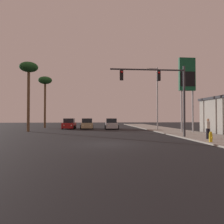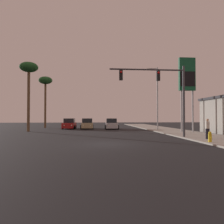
# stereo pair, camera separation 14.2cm
# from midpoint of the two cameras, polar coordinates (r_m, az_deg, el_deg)

# --- Properties ---
(ground_plane) EXTENTS (120.00, 120.00, 0.00)m
(ground_plane) POSITION_cam_midpoint_polar(r_m,az_deg,el_deg) (15.69, -1.50, -8.35)
(ground_plane) COLOR black
(sidewalk_right) EXTENTS (5.00, 60.00, 0.12)m
(sidewalk_right) POSITION_cam_midpoint_polar(r_m,az_deg,el_deg) (27.67, 17.22, -5.10)
(sidewalk_right) COLOR #9E998E
(sidewalk_right) RESTS_ON ground
(car_tan) EXTENTS (2.04, 4.33, 1.68)m
(car_tan) POSITION_cam_midpoint_polar(r_m,az_deg,el_deg) (35.60, -6.68, -3.16)
(car_tan) COLOR tan
(car_tan) RESTS_ON ground
(car_silver) EXTENTS (2.04, 4.34, 1.68)m
(car_silver) POSITION_cam_midpoint_polar(r_m,az_deg,el_deg) (34.95, -0.29, -3.20)
(car_silver) COLOR #B7B7BC
(car_silver) RESTS_ON ground
(car_red) EXTENTS (2.04, 4.34, 1.68)m
(car_red) POSITION_cam_midpoint_polar(r_m,az_deg,el_deg) (35.88, -11.23, -3.13)
(car_red) COLOR maroon
(car_red) RESTS_ON ground
(traffic_light_mast) EXTENTS (6.94, 0.36, 6.50)m
(traffic_light_mast) POSITION_cam_midpoint_polar(r_m,az_deg,el_deg) (20.55, 13.09, 6.51)
(traffic_light_mast) COLOR #38383D
(traffic_light_mast) RESTS_ON sidewalk_right
(street_lamp) EXTENTS (1.74, 0.24, 9.00)m
(street_lamp) POSITION_cam_midpoint_polar(r_m,az_deg,el_deg) (32.42, 11.42, 4.38)
(street_lamp) COLOR #99999E
(street_lamp) RESTS_ON sidewalk_right
(gas_station_sign) EXTENTS (2.00, 0.42, 9.00)m
(gas_station_sign) POSITION_cam_midpoint_polar(r_m,az_deg,el_deg) (28.31, 18.88, 8.32)
(gas_station_sign) COLOR #99999E
(gas_station_sign) RESTS_ON sidewalk_right
(fire_hydrant) EXTENTS (0.24, 0.34, 0.76)m
(fire_hydrant) POSITION_cam_midpoint_polar(r_m,az_deg,el_deg) (17.34, 24.17, -5.94)
(fire_hydrant) COLOR gold
(fire_hydrant) RESTS_ON sidewalk_right
(pedestrian_on_sidewalk) EXTENTS (0.34, 0.32, 1.67)m
(pedestrian_on_sidewalk) POSITION_cam_midpoint_polar(r_m,az_deg,el_deg) (19.59, 23.61, -3.80)
(pedestrian_on_sidewalk) COLOR #23232D
(pedestrian_on_sidewalk) RESTS_ON sidewalk_right
(palm_tree_mid) EXTENTS (2.40, 2.40, 9.10)m
(palm_tree_mid) POSITION_cam_midpoint_polar(r_m,az_deg,el_deg) (40.87, -17.17, 7.19)
(palm_tree_mid) COLOR brown
(palm_tree_mid) RESTS_ON ground
(palm_tree_near) EXTENTS (2.40, 2.40, 9.18)m
(palm_tree_near) POSITION_cam_midpoint_polar(r_m,az_deg,el_deg) (31.31, -21.06, 9.94)
(palm_tree_near) COLOR brown
(palm_tree_near) RESTS_ON ground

